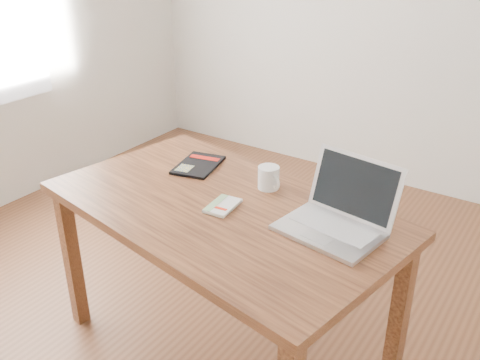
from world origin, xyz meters
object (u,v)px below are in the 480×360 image
Objects in this scene: white_guidebook at (223,206)px; coffee_mug at (269,177)px; laptop at (338,215)px; desk at (221,225)px; black_guidebook at (198,165)px.

coffee_mug is (0.06, 0.24, 0.04)m from white_guidebook.
white_guidebook is at bearing -157.22° from laptop.
coffee_mug reaches higher than desk.
white_guidebook is 0.45m from laptop.
laptop reaches higher than black_guidebook.
black_guidebook is 0.39m from coffee_mug.
black_guidebook is (-0.32, 0.25, 0.00)m from white_guidebook.
laptop is at bearing 8.17° from white_guidebook.
laptop is (0.45, 0.10, 0.14)m from desk.
desk is 0.10m from white_guidebook.
coffee_mug is (0.38, -0.01, 0.04)m from black_guidebook.
coffee_mug is (-0.37, 0.13, -0.00)m from laptop.
white_guidebook is at bearing -76.79° from coffee_mug.
desk is at bearing -51.67° from black_guidebook.
desk is 0.49m from laptop.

